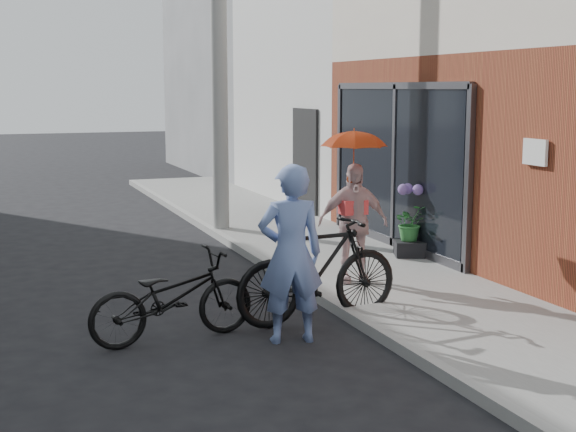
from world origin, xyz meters
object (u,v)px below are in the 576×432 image
officer (291,254)px  kimono_woman (353,223)px  bike_left (172,297)px  planter (410,248)px  bike_right (318,269)px  utility_pole (219,31)px

officer → kimono_woman: size_ratio=1.21×
bike_left → planter: bearing=-67.9°
bike_left → bike_right: bearing=-94.4°
bike_left → planter: 4.66m
utility_pole → bike_right: utility_pole is taller
bike_left → utility_pole: bearing=-28.7°
bike_right → planter: 3.29m
utility_pole → bike_left: bearing=-111.0°
officer → planter: officer is taller
officer → bike_left: (-1.11, 0.45, -0.45)m
bike_right → planter: bearing=-52.7°
bike_right → utility_pole: bearing=-10.7°
bike_left → kimono_woman: 2.90m
bike_left → bike_right: 1.65m
bike_right → kimono_woman: bearing=-45.7°
bike_right → kimono_woman: 1.50m
utility_pole → bike_right: bearing=-95.2°
planter → bike_left: bearing=-150.3°
utility_pole → bike_left: 6.71m
bike_left → bike_right: size_ratio=0.89×
planter → bike_right: bearing=-137.3°
utility_pole → officer: (-1.04, -6.03, -2.59)m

